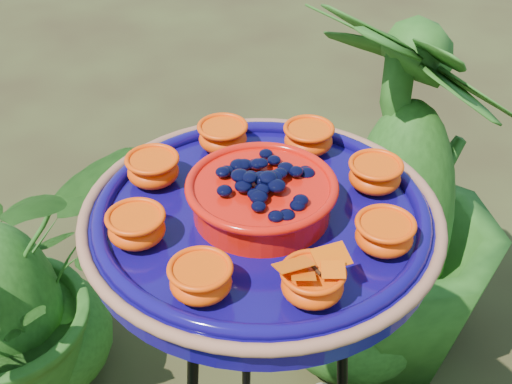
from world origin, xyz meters
TOP-DOWN VIEW (x-y plane):
  - feeder_dish at (-0.01, 0.03)m, footprint 0.54×0.54m
  - shrub_back_left at (-0.48, 0.70)m, footprint 0.91×0.88m
  - shrub_back_right at (0.54, 0.57)m, footprint 0.77×0.77m

SIDE VIEW (x-z plane):
  - shrub_back_left at x=-0.48m, z-range 0.00..0.77m
  - shrub_back_right at x=0.54m, z-range 0.00..1.06m
  - feeder_dish at x=-0.01m, z-range 0.95..1.06m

